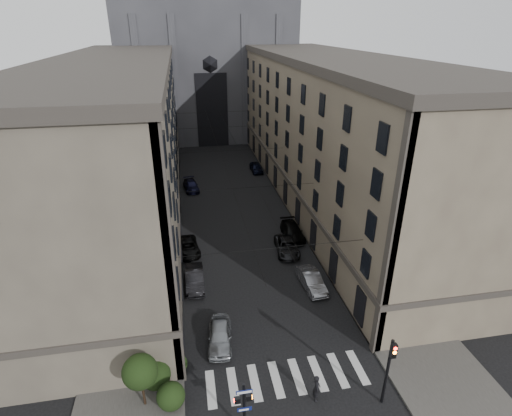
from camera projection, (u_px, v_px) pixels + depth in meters
sidewalk_left at (154, 206)px, 53.62m from camera, size 7.00×80.00×0.15m
sidewalk_right at (304, 195)px, 57.06m from camera, size 7.00×80.00×0.15m
zebra_crossing at (287, 378)px, 27.70m from camera, size 11.00×3.20×0.01m
building_left at (121, 140)px, 49.25m from camera, size 13.60×60.60×18.85m
building_right at (328, 130)px, 53.65m from camera, size 13.60×60.60×18.85m
gothic_tower at (205, 48)px, 82.68m from camera, size 35.00×23.00×58.00m
pedestrian_signal_left at (244, 405)px, 23.03m from camera, size 1.02×0.38×4.00m
traffic_light_right at (389, 365)px, 24.49m from camera, size 0.34×0.50×5.20m
shrub_cluster at (155, 377)px, 25.52m from camera, size 3.90×4.40×3.90m
tram_wires at (230, 151)px, 52.00m from camera, size 14.00×60.00×0.43m
car_left_near at (220, 335)px, 30.38m from camera, size 2.31×4.65×1.52m
car_left_midnear at (195, 279)px, 37.10m from camera, size 1.67×4.75×1.56m
car_left_midfar at (188, 247)px, 42.65m from camera, size 2.70×4.94×1.31m
car_left_far at (191, 186)px, 58.73m from camera, size 2.49×4.91×1.36m
car_right_near at (311, 280)px, 36.91m from camera, size 1.92×4.64×1.49m
car_right_midnear at (287, 246)px, 42.67m from camera, size 2.69×5.12×1.37m
car_right_midfar at (292, 231)px, 45.63m from camera, size 2.09×5.11×1.48m
car_right_far at (256, 168)px, 65.93m from camera, size 1.84×4.33×1.46m
pedestrian at (317, 388)px, 25.74m from camera, size 0.66×0.83×1.97m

